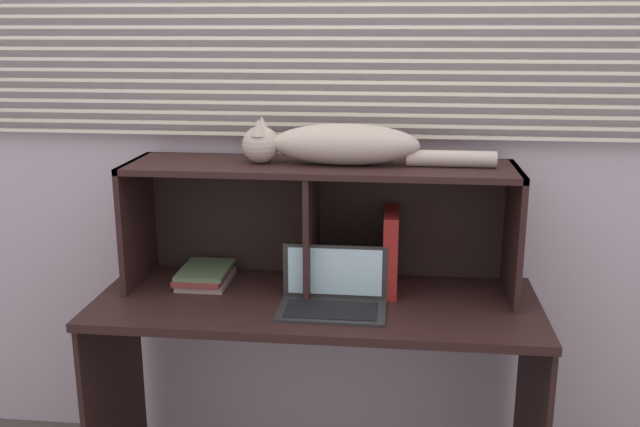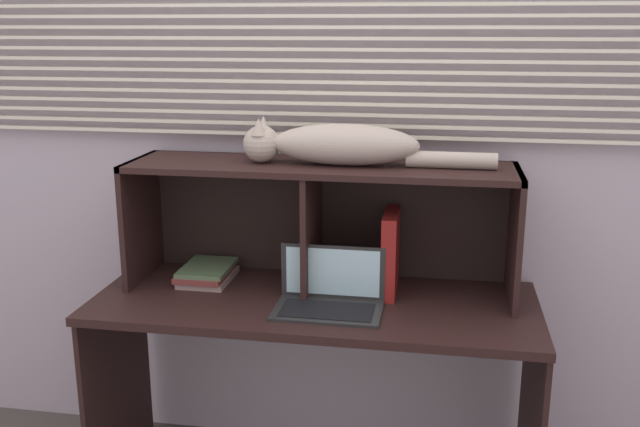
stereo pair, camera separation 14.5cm
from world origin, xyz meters
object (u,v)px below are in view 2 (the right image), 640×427
at_px(cat, 337,145).
at_px(laptop, 329,297).
at_px(binder_upright, 391,252).
at_px(book_stack, 207,273).

bearing_deg(cat, laptop, -88.58).
relative_size(cat, binder_upright, 2.97).
height_order(cat, binder_upright, cat).
bearing_deg(cat, book_stack, 179.82).
xyz_separation_m(laptop, book_stack, (-0.49, 0.19, -0.01)).
relative_size(cat, book_stack, 3.59).
bearing_deg(laptop, binder_upright, 44.81).
bearing_deg(binder_upright, book_stack, 179.87).
bearing_deg(book_stack, cat, -0.18).
distance_m(laptop, book_stack, 0.53).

